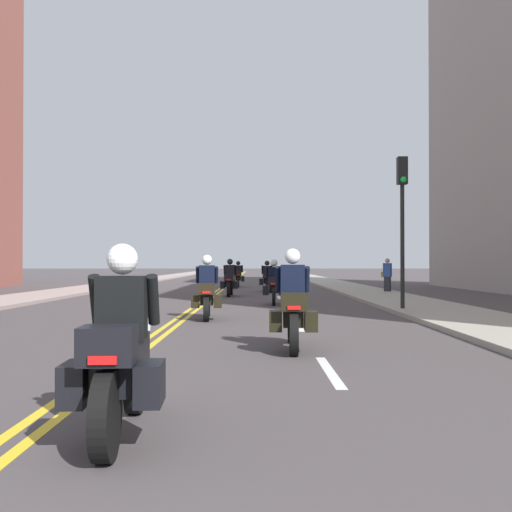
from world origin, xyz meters
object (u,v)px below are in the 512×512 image
object	(u,v)px
motorcycle_3	(275,285)
pedestrian_0	(388,275)
motorcycle_1	(294,310)
traffic_light_near	(403,205)
motorcycle_0	(121,359)
motorcycle_2	(208,294)
motorcycle_4	(231,281)
motorcycle_5	(268,278)
motorcycle_6	(239,276)

from	to	relation	value
motorcycle_3	pedestrian_0	world-z (taller)	pedestrian_0
motorcycle_1	traffic_light_near	distance (m)	9.05
motorcycle_0	motorcycle_1	size ratio (longest dim) A/B	0.93
motorcycle_3	motorcycle_2	bearing A→B (deg)	-106.03
motorcycle_1	motorcycle_2	xyz separation A→B (m)	(-1.87, 5.66, -0.02)
traffic_light_near	motorcycle_2	bearing A→B (deg)	-158.09
motorcycle_4	traffic_light_near	distance (m)	10.86
motorcycle_4	pedestrian_0	size ratio (longest dim) A/B	1.36
motorcycle_3	motorcycle_5	world-z (taller)	motorcycle_5
motorcycle_2	motorcycle_5	xyz separation A→B (m)	(1.82, 15.94, 0.02)
motorcycle_6	pedestrian_0	size ratio (longest dim) A/B	1.28
motorcycle_0	traffic_light_near	bearing A→B (deg)	64.86
motorcycle_0	motorcycle_3	world-z (taller)	motorcycle_0
motorcycle_1	traffic_light_near	world-z (taller)	traffic_light_near
motorcycle_5	pedestrian_0	size ratio (longest dim) A/B	1.28
motorcycle_4	pedestrian_0	world-z (taller)	pedestrian_0
motorcycle_2	motorcycle_6	size ratio (longest dim) A/B	1.02
motorcycle_5	motorcycle_2	bearing A→B (deg)	-93.97
motorcycle_0	motorcycle_5	xyz separation A→B (m)	(1.67, 26.79, 0.02)
motorcycle_1	motorcycle_6	size ratio (longest dim) A/B	1.06
motorcycle_2	pedestrian_0	size ratio (longest dim) A/B	1.31
motorcycle_0	motorcycle_4	bearing A→B (deg)	87.34
traffic_light_near	motorcycle_5	bearing A→B (deg)	105.15
motorcycle_3	traffic_light_near	world-z (taller)	traffic_light_near
motorcycle_2	motorcycle_1	bearing A→B (deg)	-75.19
motorcycle_3	pedestrian_0	size ratio (longest dim) A/B	1.31
pedestrian_0	motorcycle_2	bearing A→B (deg)	94.82
motorcycle_1	pedestrian_0	distance (m)	19.88
motorcycle_6	traffic_light_near	xyz separation A→B (m)	(5.37, -19.81, 2.49)
motorcycle_1	pedestrian_0	xyz separation A→B (m)	(5.59, 19.08, 0.20)
motorcycle_3	motorcycle_4	world-z (taller)	motorcycle_4
motorcycle_5	traffic_light_near	world-z (taller)	traffic_light_near
motorcycle_5	pedestrian_0	world-z (taller)	pedestrian_0
motorcycle_1	motorcycle_5	size ratio (longest dim) A/B	1.06
motorcycle_2	traffic_light_near	distance (m)	6.46
motorcycle_3	pedestrian_0	bearing A→B (deg)	56.18
motorcycle_6	traffic_light_near	distance (m)	20.68
motorcycle_1	motorcycle_5	distance (m)	21.60
motorcycle_3	motorcycle_4	bearing A→B (deg)	109.78
motorcycle_2	motorcycle_6	distance (m)	22.04
motorcycle_2	motorcycle_5	distance (m)	16.04
motorcycle_0	pedestrian_0	distance (m)	25.35
motorcycle_1	pedestrian_0	bearing A→B (deg)	75.68
motorcycle_2	traffic_light_near	size ratio (longest dim) A/B	0.48
motorcycle_4	motorcycle_6	size ratio (longest dim) A/B	1.07
motorcycle_4	motorcycle_5	bearing A→B (deg)	71.12
motorcycle_5	motorcycle_6	distance (m)	6.32
motorcycle_0	motorcycle_5	world-z (taller)	motorcycle_0
motorcycle_4	pedestrian_0	xyz separation A→B (m)	(7.34, 2.12, 0.22)
motorcycle_2	motorcycle_6	xyz separation A→B (m)	(0.17, 22.04, -0.00)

